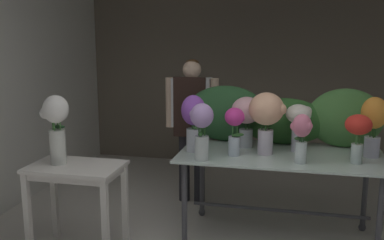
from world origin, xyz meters
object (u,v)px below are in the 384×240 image
(side_table_white, at_px, (76,178))
(vase_white_roses_tall, at_px, (56,125))
(florist, at_px, (192,115))
(vase_peach_roses, at_px, (266,115))
(display_table_glass, at_px, (280,167))
(vase_rosy_hydrangea, at_px, (302,134))
(vase_blush_ranunculus, at_px, (247,115))
(vase_lilac_stock, at_px, (202,127))
(vase_ivory_dahlias, at_px, (298,121))
(vase_violet_snapdragons, at_px, (193,119))
(vase_magenta_freesia, at_px, (235,127))
(vase_scarlet_anemones, at_px, (358,131))
(vase_sunset_peonies, at_px, (375,121))

(side_table_white, height_order, vase_white_roses_tall, vase_white_roses_tall)
(florist, distance_m, vase_peach_roses, 1.18)
(display_table_glass, distance_m, side_table_white, 1.79)
(vase_rosy_hydrangea, height_order, vase_blush_ranunculus, vase_blush_ranunculus)
(florist, bearing_deg, vase_lilac_stock, -72.76)
(vase_ivory_dahlias, distance_m, vase_lilac_stock, 0.92)
(vase_violet_snapdragons, relative_size, vase_magenta_freesia, 1.21)
(vase_scarlet_anemones, relative_size, vase_magenta_freesia, 0.96)
(side_table_white, distance_m, vase_violet_snapdragons, 1.13)
(vase_magenta_freesia, bearing_deg, florist, 123.18)
(vase_sunset_peonies, bearing_deg, vase_scarlet_anemones, -123.62)
(side_table_white, distance_m, vase_rosy_hydrangea, 1.92)
(side_table_white, height_order, vase_magenta_freesia, vase_magenta_freesia)
(vase_violet_snapdragons, relative_size, vase_peach_roses, 0.94)
(vase_magenta_freesia, relative_size, vase_peach_roses, 0.77)
(vase_rosy_hydrangea, distance_m, vase_magenta_freesia, 0.57)
(vase_lilac_stock, bearing_deg, side_table_white, -166.52)
(florist, height_order, vase_white_roses_tall, florist)
(vase_rosy_hydrangea, height_order, vase_peach_roses, vase_peach_roses)
(vase_violet_snapdragons, height_order, vase_magenta_freesia, vase_violet_snapdragons)
(vase_blush_ranunculus, bearing_deg, vase_violet_snapdragons, -149.09)
(vase_violet_snapdragons, bearing_deg, vase_rosy_hydrangea, -9.46)
(vase_violet_snapdragons, distance_m, vase_sunset_peonies, 1.56)
(vase_blush_ranunculus, height_order, vase_lilac_stock, vase_lilac_stock)
(vase_rosy_hydrangea, height_order, vase_white_roses_tall, vase_white_roses_tall)
(side_table_white, distance_m, vase_magenta_freesia, 1.42)
(vase_scarlet_anemones, bearing_deg, vase_sunset_peonies, 56.38)
(side_table_white, height_order, vase_scarlet_anemones, vase_scarlet_anemones)
(vase_sunset_peonies, bearing_deg, vase_magenta_freesia, -168.64)
(vase_violet_snapdragons, height_order, vase_white_roses_tall, vase_white_roses_tall)
(vase_rosy_hydrangea, distance_m, vase_blush_ranunculus, 0.65)
(vase_violet_snapdragons, xyz_separation_m, vase_blush_ranunculus, (0.45, 0.27, 0.01))
(vase_lilac_stock, bearing_deg, vase_white_roses_tall, -168.28)
(vase_scarlet_anemones, bearing_deg, side_table_white, -169.05)
(vase_blush_ranunculus, xyz_separation_m, vase_peach_roses, (0.19, -0.22, 0.05))
(side_table_white, relative_size, vase_magenta_freesia, 1.84)
(side_table_white, relative_size, vase_sunset_peonies, 1.49)
(florist, relative_size, vase_scarlet_anemones, 3.93)
(vase_ivory_dahlias, height_order, vase_scarlet_anemones, vase_ivory_dahlias)
(vase_lilac_stock, distance_m, vase_white_roses_tall, 1.22)
(vase_scarlet_anemones, bearing_deg, display_table_glass, 164.13)
(display_table_glass, bearing_deg, vase_rosy_hydrangea, -58.28)
(display_table_glass, distance_m, florist, 1.27)
(side_table_white, height_order, vase_ivory_dahlias, vase_ivory_dahlias)
(side_table_white, bearing_deg, vase_rosy_hydrangea, 10.71)
(side_table_white, bearing_deg, vase_lilac_stock, 13.48)
(display_table_glass, distance_m, vase_blush_ranunculus, 0.56)
(florist, relative_size, vase_violet_snapdragons, 3.12)
(side_table_white, bearing_deg, vase_peach_roses, 19.90)
(display_table_glass, xyz_separation_m, vase_sunset_peonies, (0.77, 0.07, 0.44))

